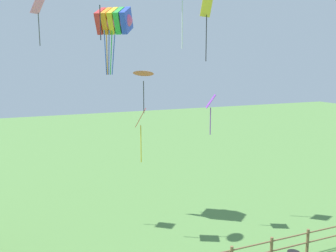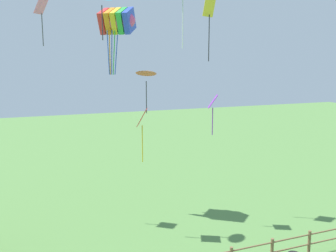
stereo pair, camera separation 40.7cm
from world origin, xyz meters
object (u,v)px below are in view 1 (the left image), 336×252
Objects in this scene: kite_purple_streamer at (211,106)px; kite_pink_diamond at (38,11)px; kite_red_diamond at (141,124)px; kite_rainbow_parafoil at (114,21)px; kite_orange_delta at (143,73)px; kite_yellow_diamond at (207,13)px.

kite_purple_streamer is 10.43m from kite_pink_diamond.
kite_pink_diamond is at bearing 136.81° from kite_red_diamond.
kite_rainbow_parafoil reaches higher than kite_red_diamond.
kite_rainbow_parafoil is 1.74× the size of kite_purple_streamer.
kite_purple_streamer is at bearing -42.72° from kite_rainbow_parafoil.
kite_rainbow_parafoil is 7.33m from kite_purple_streamer.
kite_pink_diamond is (-5.55, 0.83, 3.30)m from kite_orange_delta.
kite_red_diamond is at bearing -86.72° from kite_rainbow_parafoil.
kite_purple_streamer is 0.87× the size of kite_pink_diamond.
kite_orange_delta is 6.50m from kite_pink_diamond.
kite_rainbow_parafoil is 1.51× the size of kite_pink_diamond.
kite_pink_diamond is 9.06m from kite_yellow_diamond.
kite_yellow_diamond is at bearing -16.25° from kite_pink_diamond.
kite_pink_diamond is 0.69× the size of kite_yellow_diamond.
kite_orange_delta reaches higher than kite_purple_streamer.
kite_red_diamond is at bearing 179.32° from kite_purple_streamer.
kite_purple_streamer is at bearing -26.23° from kite_pink_diamond.
kite_rainbow_parafoil is 1.39× the size of kite_red_diamond.
kite_rainbow_parafoil is at bearing 137.28° from kite_purple_streamer.
kite_red_diamond is 7.41m from kite_yellow_diamond.
kite_orange_delta is 4.51m from kite_purple_streamer.
kite_rainbow_parafoil is 4.06m from kite_pink_diamond.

